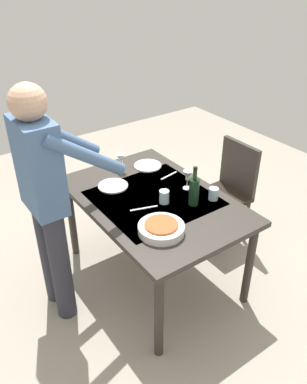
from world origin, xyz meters
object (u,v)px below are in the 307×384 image
object	(u,v)px
wine_bottle	(194,191)
serving_bowl_pasta	(161,228)
water_cup_near_right	(164,197)
dinner_plate_near	(148,166)
wine_glass_left	(188,177)
water_cup_near_left	(213,194)
person_server	(47,196)
dining_table	(153,207)
wine_glass_right	(121,159)
dinner_plate_far	(113,186)
chair_near	(229,187)

from	to	relation	value
wine_bottle	serving_bowl_pasta	bearing A→B (deg)	109.76
water_cup_near_right	dinner_plate_near	bearing A→B (deg)	-22.66
wine_glass_left	serving_bowl_pasta	distance (m)	0.59
water_cup_near_left	person_server	bearing A→B (deg)	69.41
wine_glass_left	dining_table	bearing A→B (deg)	82.40
wine_glass_right	dinner_plate_far	distance (m)	0.28
wine_glass_right	serving_bowl_pasta	size ratio (longest dim) A/B	0.50
dinner_plate_near	dinner_plate_far	world-z (taller)	same
wine_glass_left	wine_bottle	bearing A→B (deg)	152.46
wine_glass_left	dinner_plate_far	world-z (taller)	wine_glass_left
wine_glass_left	dinner_plate_near	world-z (taller)	wine_glass_left
water_cup_near_left	dining_table	bearing A→B (deg)	52.52
person_server	serving_bowl_pasta	distance (m)	0.76
serving_bowl_pasta	dinner_plate_far	xyz separation A→B (m)	(0.68, -0.04, -0.03)
dining_table	wine_glass_right	bearing A→B (deg)	-2.68
dinner_plate_near	dining_table	bearing A→B (deg)	150.42
wine_bottle	dinner_plate_near	distance (m)	0.68
dinner_plate_far	chair_near	bearing A→B (deg)	-104.21
dinner_plate_far	serving_bowl_pasta	bearing A→B (deg)	176.75
serving_bowl_pasta	wine_bottle	bearing A→B (deg)	-70.24
chair_near	water_cup_near_right	world-z (taller)	chair_near
person_server	water_cup_near_right	bearing A→B (deg)	-107.37
dining_table	water_cup_near_right	bearing A→B (deg)	-165.45
dinner_plate_near	wine_bottle	bearing A→B (deg)	174.67
person_server	dinner_plate_near	size ratio (longest dim) A/B	7.34
wine_bottle	serving_bowl_pasta	distance (m)	0.41
person_server	water_cup_near_right	size ratio (longest dim) A/B	17.18
water_cup_near_right	serving_bowl_pasta	size ratio (longest dim) A/B	0.33
dining_table	water_cup_near_right	distance (m)	0.16
dining_table	wine_glass_right	size ratio (longest dim) A/B	9.28
wine_glass_right	water_cup_near_left	bearing A→B (deg)	-157.02
dining_table	water_cup_near_left	xyz separation A→B (m)	(-0.26, -0.34, 0.12)
wine_glass_left	dinner_plate_near	bearing A→B (deg)	4.60
water_cup_near_left	chair_near	bearing A→B (deg)	-57.89
chair_near	water_cup_near_left	world-z (taller)	chair_near
wine_bottle	dinner_plate_near	size ratio (longest dim) A/B	1.29
serving_bowl_pasta	dinner_plate_near	distance (m)	0.92
chair_near	wine_glass_right	xyz separation A→B (m)	(0.44, 0.83, 0.33)
person_server	dinner_plate_far	distance (m)	0.63
dining_table	person_server	bearing A→B (deg)	79.13
chair_near	dinner_plate_near	distance (m)	0.75
chair_near	person_server	world-z (taller)	person_server
wine_glass_right	serving_bowl_pasta	world-z (taller)	wine_glass_right
person_server	wine_bottle	xyz separation A→B (m)	(-0.37, -0.92, -0.10)
person_server	wine_glass_left	world-z (taller)	person_server
dining_table	serving_bowl_pasta	bearing A→B (deg)	151.62
wine_glass_left	water_cup_near_left	xyz separation A→B (m)	(-0.23, -0.06, -0.06)
water_cup_near_right	person_server	bearing A→B (deg)	72.63
wine_bottle	wine_glass_right	distance (m)	0.74
chair_near	wine_glass_right	distance (m)	0.99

